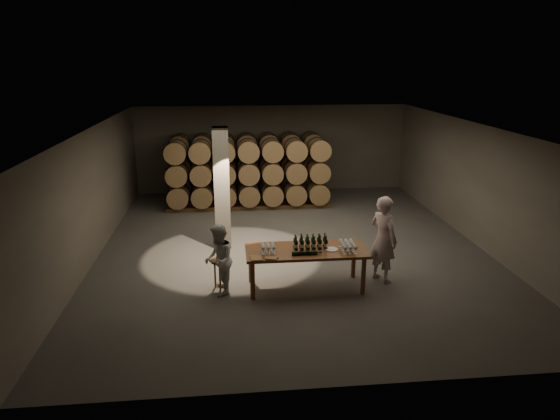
{
  "coord_description": "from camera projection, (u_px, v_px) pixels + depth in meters",
  "views": [
    {
      "loc": [
        -1.58,
        -12.42,
        4.86
      ],
      "look_at": [
        -0.32,
        -0.2,
        1.1
      ],
      "focal_mm": 32.0,
      "sensor_mm": 36.0,
      "label": 1
    }
  ],
  "objects": [
    {
      "name": "notebook_near",
      "position": [
        271.0,
        258.0,
        10.24
      ],
      "size": [
        0.27,
        0.24,
        0.03
      ],
      "primitive_type": "cube",
      "rotation": [
        0.0,
        0.0,
        -0.3
      ],
      "color": "olive",
      "rests_on": "tasting_table"
    },
    {
      "name": "notebook_corner",
      "position": [
        256.0,
        258.0,
        10.25
      ],
      "size": [
        0.25,
        0.31,
        0.03
      ],
      "primitive_type": "cube",
      "rotation": [
        0.0,
        0.0,
        0.03
      ],
      "color": "olive",
      "rests_on": "tasting_table"
    },
    {
      "name": "stool",
      "position": [
        220.0,
        265.0,
        10.83
      ],
      "size": [
        0.4,
        0.4,
        0.67
      ],
      "rotation": [
        0.0,
        0.0,
        -0.03
      ],
      "color": "brown",
      "rests_on": "ground"
    },
    {
      "name": "lying_bottles",
      "position": [
        305.0,
        253.0,
        10.43
      ],
      "size": [
        0.64,
        0.09,
        0.09
      ],
      "color": "black",
      "rests_on": "tasting_table"
    },
    {
      "name": "room",
      "position": [
        222.0,
        189.0,
        12.94
      ],
      "size": [
        12.0,
        12.0,
        12.0
      ],
      "color": "#54524F",
      "rests_on": "ground"
    },
    {
      "name": "glass_cluster_right",
      "position": [
        348.0,
        244.0,
        10.67
      ],
      "size": [
        0.31,
        0.53,
        0.18
      ],
      "color": "silver",
      "rests_on": "tasting_table"
    },
    {
      "name": "person_man",
      "position": [
        383.0,
        239.0,
        11.1
      ],
      "size": [
        0.78,
        0.86,
        1.98
      ],
      "primitive_type": "imported",
      "rotation": [
        0.0,
        0.0,
        2.1
      ],
      "color": "beige",
      "rests_on": "ground"
    },
    {
      "name": "tasting_table",
      "position": [
        306.0,
        254.0,
        10.78
      ],
      "size": [
        2.6,
        1.1,
        0.9
      ],
      "color": "brown",
      "rests_on": "ground"
    },
    {
      "name": "plate",
      "position": [
        331.0,
        249.0,
        10.73
      ],
      "size": [
        0.29,
        0.29,
        0.02
      ],
      "primitive_type": "cylinder",
      "color": "white",
      "rests_on": "tasting_table"
    },
    {
      "name": "glass_cluster_left",
      "position": [
        268.0,
        247.0,
        10.54
      ],
      "size": [
        0.31,
        0.31,
        0.19
      ],
      "color": "silver",
      "rests_on": "tasting_table"
    },
    {
      "name": "barrel_stack_back",
      "position": [
        247.0,
        164.0,
        17.9
      ],
      "size": [
        5.48,
        0.95,
        2.31
      ],
      "color": "brown",
      "rests_on": "ground"
    },
    {
      "name": "pen",
      "position": [
        276.0,
        258.0,
        10.25
      ],
      "size": [
        0.13,
        0.01,
        0.01
      ],
      "primitive_type": "cylinder",
      "rotation": [
        0.0,
        1.57,
        0.04
      ],
      "color": "black",
      "rests_on": "tasting_table"
    },
    {
      "name": "bottle_cluster",
      "position": [
        310.0,
        243.0,
        10.77
      ],
      "size": [
        0.73,
        0.23,
        0.32
      ],
      "color": "black",
      "rests_on": "tasting_table"
    },
    {
      "name": "barrel_stack_front",
      "position": [
        249.0,
        173.0,
        16.56
      ],
      "size": [
        5.48,
        0.95,
        2.31
      ],
      "color": "brown",
      "rests_on": "ground"
    },
    {
      "name": "person_woman",
      "position": [
        219.0,
        260.0,
        10.52
      ],
      "size": [
        0.59,
        0.76,
        1.54
      ],
      "primitive_type": "imported",
      "rotation": [
        0.0,
        0.0,
        -1.56
      ],
      "color": "silver",
      "rests_on": "ground"
    }
  ]
}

